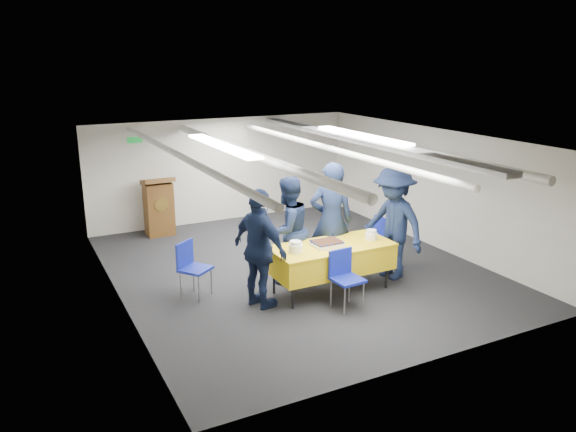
# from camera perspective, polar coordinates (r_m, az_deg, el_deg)

# --- Properties ---
(ground) EXTENTS (7.00, 7.00, 0.00)m
(ground) POSITION_cam_1_polar(r_m,az_deg,el_deg) (9.92, 0.76, -5.37)
(ground) COLOR black
(ground) RESTS_ON ground
(room_shell) EXTENTS (6.00, 7.00, 2.30)m
(room_shell) POSITION_cam_1_polar(r_m,az_deg,el_deg) (9.81, 0.17, 5.40)
(room_shell) COLOR beige
(room_shell) RESTS_ON ground
(serving_table) EXTENTS (1.94, 0.87, 0.77)m
(serving_table) POSITION_cam_1_polar(r_m,az_deg,el_deg) (8.86, 4.41, -4.24)
(serving_table) COLOR black
(serving_table) RESTS_ON ground
(sheet_cake) EXTENTS (0.47, 0.36, 0.08)m
(sheet_cake) POSITION_cam_1_polar(r_m,az_deg,el_deg) (8.73, 3.96, -2.78)
(sheet_cake) COLOR white
(sheet_cake) RESTS_ON serving_table
(plate_stack_left) EXTENTS (0.21, 0.21, 0.18)m
(plate_stack_left) POSITION_cam_1_polar(r_m,az_deg,el_deg) (8.41, 0.78, -3.19)
(plate_stack_left) COLOR white
(plate_stack_left) RESTS_ON serving_table
(plate_stack_right) EXTENTS (0.19, 0.19, 0.16)m
(plate_stack_right) POSITION_cam_1_polar(r_m,az_deg,el_deg) (9.10, 8.46, -1.92)
(plate_stack_right) COLOR white
(plate_stack_right) RESTS_ON serving_table
(podium) EXTENTS (0.62, 0.53, 1.25)m
(podium) POSITION_cam_1_polar(r_m,az_deg,el_deg) (11.92, -12.99, 0.99)
(podium) COLOR brown
(podium) RESTS_ON ground
(chair_near) EXTENTS (0.45, 0.45, 0.87)m
(chair_near) POSITION_cam_1_polar(r_m,az_deg,el_deg) (8.35, 5.72, -5.75)
(chair_near) COLOR gray
(chair_near) RESTS_ON ground
(chair_right) EXTENTS (0.45, 0.45, 0.87)m
(chair_right) POSITION_cam_1_polar(r_m,az_deg,el_deg) (10.05, 9.01, -2.08)
(chair_right) COLOR gray
(chair_right) RESTS_ON ground
(chair_left) EXTENTS (0.59, 0.59, 0.87)m
(chair_left) POSITION_cam_1_polar(r_m,az_deg,el_deg) (8.81, -9.86, -4.75)
(chair_left) COLOR gray
(chair_left) RESTS_ON ground
(sailor_a) EXTENTS (0.85, 0.73, 1.97)m
(sailor_a) POSITION_cam_1_polar(r_m,az_deg,el_deg) (9.31, 4.40, -0.46)
(sailor_a) COLOR black
(sailor_a) RESTS_ON ground
(sailor_b) EXTENTS (1.02, 0.89, 1.77)m
(sailor_b) POSITION_cam_1_polar(r_m,az_deg,el_deg) (9.11, -0.04, -1.45)
(sailor_b) COLOR black
(sailor_b) RESTS_ON ground
(sailor_c) EXTENTS (0.74, 1.14, 1.80)m
(sailor_c) POSITION_cam_1_polar(r_m,az_deg,el_deg) (8.19, -2.85, -3.39)
(sailor_c) COLOR black
(sailor_c) RESTS_ON ground
(sailor_d) EXTENTS (0.92, 1.34, 1.90)m
(sailor_d) POSITION_cam_1_polar(r_m,az_deg,el_deg) (9.43, 10.63, -0.71)
(sailor_d) COLOR black
(sailor_d) RESTS_ON ground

